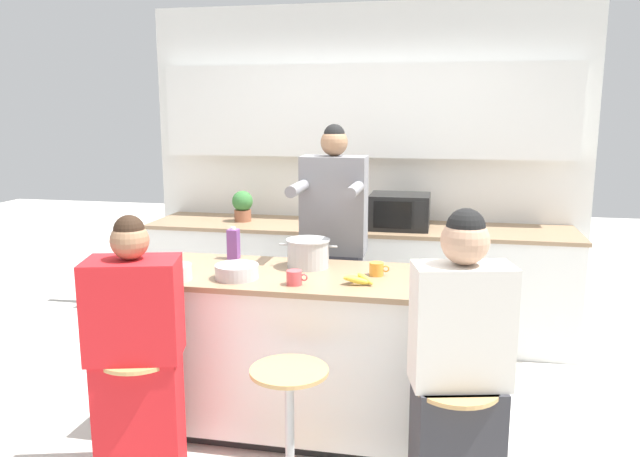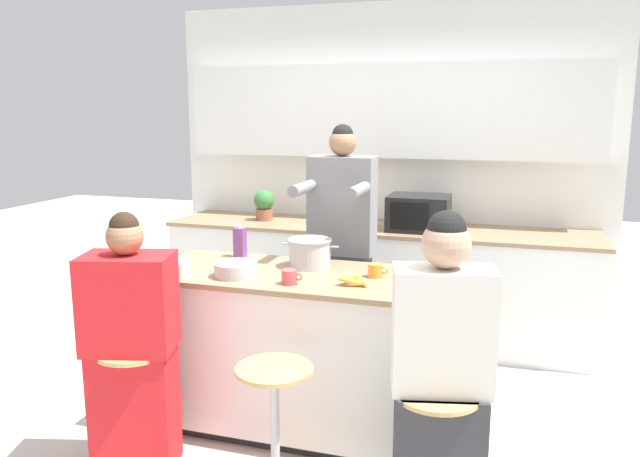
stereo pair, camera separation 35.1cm
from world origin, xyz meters
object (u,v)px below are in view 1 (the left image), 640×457
(bar_stool_center, at_px, (290,427))
(cooking_pot, at_px, (308,253))
(person_wrapped_blanket, at_px, (137,359))
(banana_bunch, at_px, (358,279))
(fruit_bowl, at_px, (237,272))
(kitchen_island, at_px, (317,352))
(coffee_cup_far, at_px, (294,278))
(person_cooking, at_px, (334,261))
(juice_carton, at_px, (233,244))
(person_seated_near, at_px, (459,381))
(bar_stool_rightmost, at_px, (454,448))
(coffee_cup_near, at_px, (377,269))
(bar_stool_leftmost, at_px, (141,412))
(microwave, at_px, (400,211))
(potted_plant, at_px, (243,205))

(bar_stool_center, distance_m, cooking_pot, 1.05)
(person_wrapped_blanket, xyz_separation_m, banana_bunch, (1.02, 0.52, 0.32))
(person_wrapped_blanket, distance_m, fruit_bowl, 0.70)
(kitchen_island, height_order, bar_stool_center, kitchen_island)
(coffee_cup_far, bearing_deg, fruit_bowl, 170.39)
(bar_stool_center, height_order, person_wrapped_blanket, person_wrapped_blanket)
(person_cooking, bearing_deg, cooking_pot, -99.10)
(cooking_pot, distance_m, juice_carton, 0.51)
(person_cooking, xyz_separation_m, cooking_pot, (-0.07, -0.45, 0.15))
(person_seated_near, xyz_separation_m, banana_bunch, (-0.53, 0.52, 0.30))
(coffee_cup_far, bearing_deg, banana_bunch, 13.48)
(bar_stool_rightmost, distance_m, person_cooking, 1.60)
(bar_stool_rightmost, bearing_deg, bar_stool_center, 177.38)
(coffee_cup_near, xyz_separation_m, coffee_cup_far, (-0.41, -0.27, 0.00))
(person_wrapped_blanket, distance_m, coffee_cup_near, 1.35)
(person_wrapped_blanket, height_order, banana_bunch, person_wrapped_blanket)
(bar_stool_leftmost, bearing_deg, person_cooking, 59.24)
(person_cooking, relative_size, microwave, 3.78)
(bar_stool_rightmost, xyz_separation_m, banana_bunch, (-0.52, 0.55, 0.61))
(fruit_bowl, xyz_separation_m, coffee_cup_far, (0.34, -0.06, -0.00))
(person_cooking, bearing_deg, kitchen_island, -88.45)
(bar_stool_leftmost, distance_m, microwave, 2.58)
(bar_stool_center, bearing_deg, person_cooking, 90.77)
(person_wrapped_blanket, height_order, juice_carton, person_wrapped_blanket)
(cooking_pot, relative_size, coffee_cup_near, 3.06)
(kitchen_island, bearing_deg, potted_plant, 121.18)
(bar_stool_leftmost, distance_m, person_cooking, 1.55)
(kitchen_island, bearing_deg, fruit_bowl, -158.42)
(bar_stool_rightmost, height_order, person_seated_near, person_seated_near)
(bar_stool_rightmost, height_order, juice_carton, juice_carton)
(person_seated_near, bearing_deg, coffee_cup_far, 139.56)
(kitchen_island, relative_size, bar_stool_center, 2.96)
(bar_stool_leftmost, relative_size, banana_bunch, 3.52)
(person_cooking, distance_m, juice_carton, 0.68)
(microwave, height_order, potted_plant, microwave)
(bar_stool_center, bearing_deg, juice_carton, 122.44)
(person_cooking, height_order, coffee_cup_far, person_cooking)
(bar_stool_center, height_order, coffee_cup_near, coffee_cup_near)
(kitchen_island, distance_m, juice_carton, 0.85)
(bar_stool_leftmost, distance_m, coffee_cup_near, 1.44)
(person_wrapped_blanket, xyz_separation_m, fruit_bowl, (0.36, 0.49, 0.33))
(bar_stool_leftmost, bearing_deg, banana_bunch, 26.81)
(kitchen_island, height_order, cooking_pot, cooking_pot)
(kitchen_island, relative_size, juice_carton, 9.53)
(person_wrapped_blanket, height_order, microwave, person_wrapped_blanket)
(person_wrapped_blanket, xyz_separation_m, microwave, (1.11, 2.22, 0.42))
(bar_stool_center, relative_size, coffee_cup_far, 5.67)
(person_wrapped_blanket, distance_m, microwave, 2.52)
(kitchen_island, bearing_deg, banana_bunch, -29.66)
(banana_bunch, bearing_deg, person_wrapped_blanket, -153.26)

